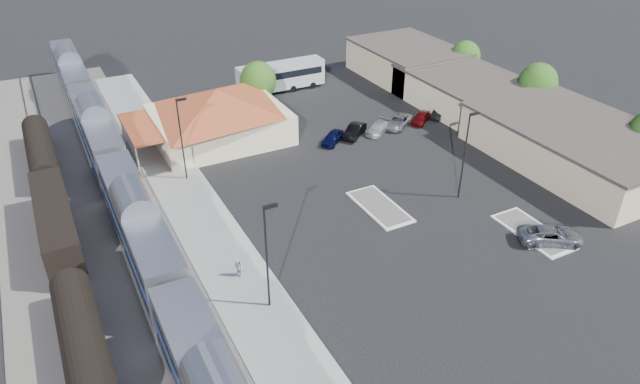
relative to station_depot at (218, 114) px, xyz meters
name	(u,v)px	position (x,y,z in m)	size (l,w,h in m)	color
ground	(355,229)	(4.56, -24.00, -3.13)	(280.00, 280.00, 0.00)	black
railbed	(101,245)	(-16.44, -16.00, -3.07)	(16.00, 100.00, 0.12)	#4C4944
platform	(207,229)	(-7.44, -18.00, -3.04)	(5.50, 92.00, 0.18)	gray
passenger_train	(140,230)	(-13.44, -19.60, -0.26)	(3.00, 104.00, 5.55)	silver
freight_cars	(57,225)	(-19.44, -14.01, -1.21)	(2.80, 46.00, 4.00)	black
station_depot	(218,114)	(0.00, 0.00, 0.00)	(18.35, 12.24, 6.20)	beige
buildings_east	(487,100)	(32.56, -9.72, -0.86)	(14.40, 51.40, 4.80)	#C6B28C
traffic_island_south	(380,207)	(8.56, -22.00, -3.03)	(3.30, 7.50, 0.21)	silver
traffic_island_north	(533,232)	(18.56, -32.00, -3.03)	(3.30, 7.50, 0.21)	silver
lamp_plat_s	(268,250)	(-6.34, -30.00, 2.21)	(1.08, 0.25, 9.00)	black
lamp_plat_n	(182,133)	(-6.34, -8.00, 2.21)	(1.08, 0.25, 9.00)	black
lamp_lot	(466,149)	(16.66, -24.00, 2.21)	(1.08, 0.25, 9.00)	black
tree_east_b	(538,84)	(38.56, -12.00, 1.09)	(4.94, 4.94, 6.96)	#382314
tree_east_c	(465,57)	(38.56, 2.00, 0.63)	(4.41, 4.41, 6.21)	#382314
tree_depot	(258,81)	(7.56, 6.00, 0.89)	(4.71, 4.71, 6.63)	#382314
suv	(551,235)	(18.68, -33.79, -2.36)	(2.55, 5.52, 1.54)	#97989E
coach_bus	(281,75)	(13.08, 11.19, -0.79)	(12.68, 2.81, 4.07)	white
person_b	(238,268)	(-7.29, -25.74, -2.12)	(0.81, 0.63, 1.67)	silver
parked_car_a	(332,138)	(11.32, -7.35, -2.45)	(1.60, 3.97, 1.35)	#0D1142
parked_car_b	(354,131)	(14.52, -7.05, -2.39)	(1.56, 4.48, 1.48)	black
parked_car_c	(378,128)	(17.72, -7.35, -2.49)	(1.79, 4.40, 1.28)	silver
parked_car_d	(399,122)	(20.92, -7.05, -2.45)	(2.26, 4.89, 1.36)	#92939A
parked_car_e	(421,118)	(24.12, -7.35, -2.46)	(1.58, 3.92, 1.34)	maroon
parked_car_f	(440,112)	(27.32, -7.05, -2.47)	(1.39, 4.00, 1.32)	black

